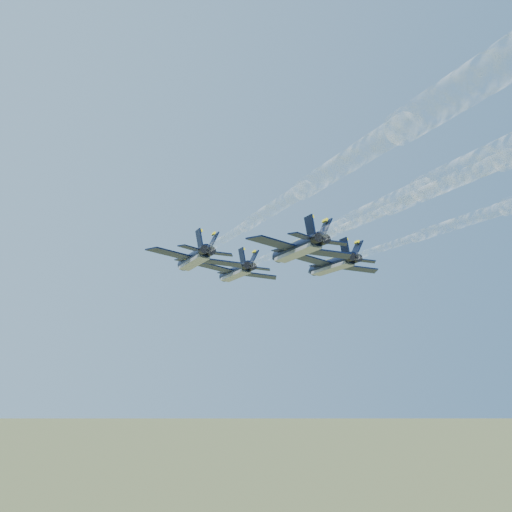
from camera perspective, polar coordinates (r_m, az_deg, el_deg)
name	(u,v)px	position (r m, az deg, el deg)	size (l,w,h in m)	color
jet_lead	(235,272)	(111.46, -1.69, -1.30)	(13.08, 17.24, 3.89)	black
jet_left	(194,259)	(95.43, -5.02, -0.22)	(13.08, 17.24, 3.89)	black
jet_right	(331,265)	(102.61, 6.04, -0.72)	(13.08, 17.24, 3.89)	black
jet_slot	(296,249)	(86.03, 3.25, 0.57)	(13.08, 17.24, 3.89)	black
smoke_trail_lead	(469,185)	(55.43, 16.71, 5.46)	(14.34, 80.17, 2.95)	white
smoke_trail_left	(466,111)	(38.82, 16.48, 11.05)	(14.34, 80.17, 2.95)	white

